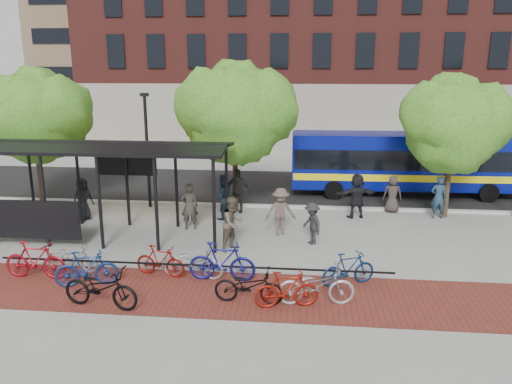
# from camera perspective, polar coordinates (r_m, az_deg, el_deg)

# --- Properties ---
(ground) EXTENTS (160.00, 160.00, 0.00)m
(ground) POSITION_cam_1_polar(r_m,az_deg,el_deg) (18.87, 5.35, -5.21)
(ground) COLOR #9E9E99
(ground) RESTS_ON ground
(asphalt_street) EXTENTS (160.00, 8.00, 0.01)m
(asphalt_street) POSITION_cam_1_polar(r_m,az_deg,el_deg) (26.55, 5.52, 0.52)
(asphalt_street) COLOR black
(asphalt_street) RESTS_ON ground
(curb) EXTENTS (160.00, 0.25, 0.12)m
(curb) POSITION_cam_1_polar(r_m,az_deg,el_deg) (22.67, 5.45, -1.72)
(curb) COLOR #B7B7B2
(curb) RESTS_ON ground
(brick_strip) EXTENTS (24.00, 3.00, 0.01)m
(brick_strip) POSITION_cam_1_polar(r_m,az_deg,el_deg) (14.39, -3.01, -11.55)
(brick_strip) COLOR maroon
(brick_strip) RESTS_ON ground
(bike_rack_rail) EXTENTS (12.00, 0.05, 0.95)m
(bike_rack_rail) POSITION_cam_1_polar(r_m,az_deg,el_deg) (15.43, -7.34, -9.83)
(bike_rack_rail) COLOR black
(bike_rack_rail) RESTS_ON ground
(building_brick) EXTENTS (55.00, 14.00, 20.00)m
(building_brick) POSITION_cam_1_polar(r_m,az_deg,el_deg) (45.08, 19.51, 18.19)
(building_brick) COLOR maroon
(building_brick) RESTS_ON ground
(bus_shelter) EXTENTS (10.60, 3.07, 3.60)m
(bus_shelter) POSITION_cam_1_polar(r_m,az_deg,el_deg) (19.43, -19.24, 3.76)
(bus_shelter) COLOR black
(bus_shelter) RESTS_ON ground
(tree_a) EXTENTS (4.90, 4.00, 6.18)m
(tree_a) POSITION_cam_1_polar(r_m,az_deg,el_deg) (24.38, -23.87, 8.27)
(tree_a) COLOR #382619
(tree_a) RESTS_ON ground
(tree_b) EXTENTS (5.15, 4.20, 6.47)m
(tree_b) POSITION_cam_1_polar(r_m,az_deg,el_deg) (21.44, -2.18, 9.39)
(tree_b) COLOR #382619
(tree_b) RESTS_ON ground
(tree_c) EXTENTS (4.66, 3.80, 5.92)m
(tree_c) POSITION_cam_1_polar(r_m,az_deg,el_deg) (22.12, 21.80, 7.49)
(tree_c) COLOR #382619
(tree_c) RESTS_ON ground
(lamp_post_left) EXTENTS (0.35, 0.20, 5.12)m
(lamp_post_left) POSITION_cam_1_polar(r_m,az_deg,el_deg) (22.80, -12.33, 5.03)
(lamp_post_left) COLOR black
(lamp_post_left) RESTS_ON ground
(bus) EXTENTS (11.35, 2.89, 3.05)m
(bus) POSITION_cam_1_polar(r_m,az_deg,el_deg) (25.77, 16.85, 3.53)
(bus) COLOR #071186
(bus) RESTS_ON ground
(bike_1) EXTENTS (1.97, 0.63, 1.17)m
(bike_1) POSITION_cam_1_polar(r_m,az_deg,el_deg) (16.52, -23.91, -7.14)
(bike_1) COLOR maroon
(bike_1) RESTS_ON ground
(bike_2) EXTENTS (1.81, 0.80, 0.92)m
(bike_2) POSITION_cam_1_polar(r_m,az_deg,el_deg) (16.74, -20.23, -6.96)
(bike_2) COLOR gray
(bike_2) RESTS_ON ground
(bike_3) EXTENTS (1.88, 1.01, 1.09)m
(bike_3) POSITION_cam_1_polar(r_m,az_deg,el_deg) (15.45, -18.80, -8.28)
(bike_3) COLOR navy
(bike_3) RESTS_ON ground
(bike_4) EXTENTS (2.23, 1.08, 1.12)m
(bike_4) POSITION_cam_1_polar(r_m,az_deg,el_deg) (14.03, -17.33, -10.41)
(bike_4) COLOR black
(bike_4) RESTS_ON ground
(bike_5) EXTENTS (1.68, 0.77, 0.97)m
(bike_5) POSITION_cam_1_polar(r_m,az_deg,el_deg) (15.62, -10.87, -7.74)
(bike_5) COLOR maroon
(bike_5) RESTS_ON ground
(bike_6) EXTENTS (1.98, 0.88, 1.01)m
(bike_6) POSITION_cam_1_polar(r_m,az_deg,el_deg) (15.33, -7.26, -7.95)
(bike_6) COLOR #9A9A9C
(bike_6) RESTS_ON ground
(bike_7) EXTENTS (2.02, 0.59, 1.21)m
(bike_7) POSITION_cam_1_polar(r_m,az_deg,el_deg) (14.99, -3.92, -7.96)
(bike_7) COLOR navy
(bike_7) RESTS_ON ground
(bike_8) EXTENTS (1.93, 0.78, 0.99)m
(bike_8) POSITION_cam_1_polar(r_m,az_deg,el_deg) (13.68, -0.84, -10.68)
(bike_8) COLOR black
(bike_8) RESTS_ON ground
(bike_9) EXTENTS (1.79, 0.84, 1.04)m
(bike_9) POSITION_cam_1_polar(r_m,az_deg,el_deg) (13.46, 3.50, -11.05)
(bike_9) COLOR maroon
(bike_9) RESTS_ON ground
(bike_10) EXTENTS (2.16, 0.96, 1.10)m
(bike_10) POSITION_cam_1_polar(r_m,az_deg,el_deg) (13.68, 6.85, -10.54)
(bike_10) COLOR #AAAAAC
(bike_10) RESTS_ON ground
(bike_11) EXTENTS (1.74, 1.14, 1.02)m
(bike_11) POSITION_cam_1_polar(r_m,az_deg,el_deg) (14.96, 10.53, -8.63)
(bike_11) COLOR navy
(bike_11) RESTS_ON ground
(pedestrian_0) EXTENTS (0.99, 1.04, 1.79)m
(pedestrian_0) POSITION_cam_1_polar(r_m,az_deg,el_deg) (21.97, -19.20, -0.73)
(pedestrian_0) COLOR black
(pedestrian_0) RESTS_ON ground
(pedestrian_1) EXTENTS (0.76, 0.60, 1.85)m
(pedestrian_1) POSITION_cam_1_polar(r_m,az_deg,el_deg) (19.67, -7.62, -1.65)
(pedestrian_1) COLOR #37322C
(pedestrian_1) RESTS_ON ground
(pedestrian_2) EXTENTS (1.17, 1.12, 1.91)m
(pedestrian_2) POSITION_cam_1_polar(r_m,az_deg,el_deg) (20.81, -3.83, -0.59)
(pedestrian_2) COLOR #1A2B3C
(pedestrian_2) RESTS_ON ground
(pedestrian_3) EXTENTS (1.32, 0.99, 1.83)m
(pedestrian_3) POSITION_cam_1_polar(r_m,az_deg,el_deg) (18.86, 2.81, -2.26)
(pedestrian_3) COLOR brown
(pedestrian_3) RESTS_ON ground
(pedestrian_4) EXTENTS (1.15, 0.51, 1.94)m
(pedestrian_4) POSITION_cam_1_polar(r_m,az_deg,el_deg) (21.80, -2.15, 0.17)
(pedestrian_4) COLOR #252525
(pedestrian_4) RESTS_ON ground
(pedestrian_5) EXTENTS (1.86, 1.02, 1.91)m
(pedestrian_5) POSITION_cam_1_polar(r_m,az_deg,el_deg) (21.40, 11.43, -0.43)
(pedestrian_5) COLOR black
(pedestrian_5) RESTS_ON ground
(pedestrian_6) EXTENTS (0.84, 0.59, 1.64)m
(pedestrian_6) POSITION_cam_1_polar(r_m,az_deg,el_deg) (22.61, 15.34, -0.23)
(pedestrian_6) COLOR #372F2C
(pedestrian_6) RESTS_ON ground
(pedestrian_7) EXTENTS (0.67, 0.45, 1.81)m
(pedestrian_7) POSITION_cam_1_polar(r_m,az_deg,el_deg) (22.29, 20.14, -0.57)
(pedestrian_7) COLOR #21384F
(pedestrian_7) RESTS_ON ground
(pedestrian_8) EXTENTS (1.14, 1.18, 1.91)m
(pedestrian_8) POSITION_cam_1_polar(r_m,az_deg,el_deg) (17.32, -2.65, -3.63)
(pedestrian_8) COLOR brown
(pedestrian_8) RESTS_ON ground
(pedestrian_9) EXTENTS (1.01, 1.15, 1.54)m
(pedestrian_9) POSITION_cam_1_polar(r_m,az_deg,el_deg) (18.02, 6.41, -3.61)
(pedestrian_9) COLOR #262626
(pedestrian_9) RESTS_ON ground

